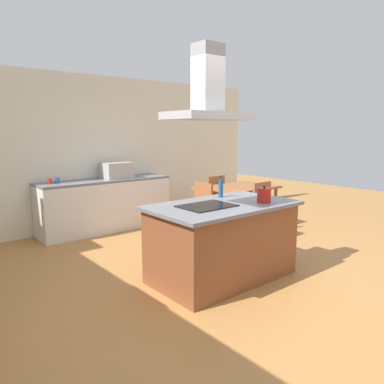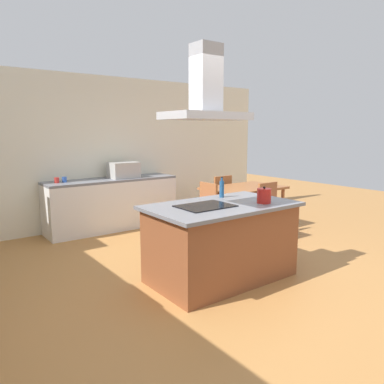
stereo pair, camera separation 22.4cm
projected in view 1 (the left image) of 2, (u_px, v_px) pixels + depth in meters
ground at (152, 247)px, 5.56m from camera, size 16.00×16.00×0.00m
wall_back at (98, 152)px, 6.67m from camera, size 7.20×0.10×2.70m
kitchen_island at (222, 241)px, 4.34m from camera, size 1.74×1.02×0.90m
cooktop at (207, 206)px, 4.12m from camera, size 0.60×0.44×0.01m
tea_kettle at (264, 195)px, 4.33m from camera, size 0.22×0.16×0.20m
olive_oil_bottle at (221, 188)px, 4.69m from camera, size 0.06×0.06×0.26m
back_counter at (106, 205)px, 6.50m from camera, size 2.32×0.62×0.90m
countertop_microwave at (117, 170)px, 6.55m from camera, size 0.50×0.38×0.28m
coffee_mug_red at (50, 181)px, 5.85m from camera, size 0.08×0.08×0.09m
coffee_mug_blue at (57, 180)px, 5.93m from camera, size 0.08×0.08×0.09m
dining_table at (238, 191)px, 6.60m from camera, size 1.40×0.90×0.75m
chair_at_left_end at (199, 206)px, 6.06m from camera, size 0.42×0.42×0.89m
chair_facing_back_wall at (212, 195)px, 7.14m from camera, size 0.42×0.42×0.89m
chair_facing_island at (266, 205)px, 6.12m from camera, size 0.42×0.42×0.89m
range_hood at (208, 96)px, 3.92m from camera, size 0.90×0.55×0.78m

